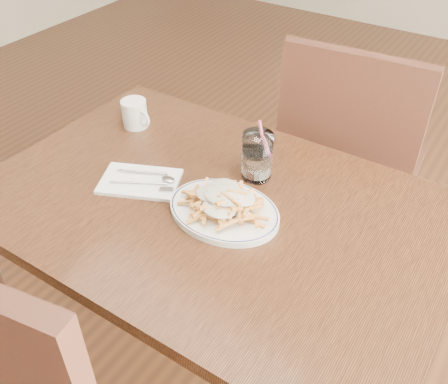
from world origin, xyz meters
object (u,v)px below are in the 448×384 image
Objects in this scene: coffee_mug at (135,114)px; fries_plate at (224,211)px; table at (213,225)px; loaded_fries at (224,198)px; chair_far at (349,157)px; water_glass at (257,158)px.

fries_plate is at bearing -23.67° from coffee_mug.
loaded_fries reaches higher than table.
chair_far is 0.56m from water_glass.
loaded_fries is at bearing -23.11° from table.
loaded_fries is (0.05, -0.02, 0.13)m from table.
table is 0.10m from fries_plate.
loaded_fries is (0.00, -0.00, 0.04)m from fries_plate.
loaded_fries is at bearing -97.31° from chair_far.
water_glass is 0.45m from coffee_mug.
chair_far is 2.85× the size of fries_plate.
coffee_mug is (-0.55, -0.48, 0.23)m from chair_far.
fries_plate is (0.05, -0.02, 0.09)m from table.
table is at bearing -23.74° from coffee_mug.
table is at bearing 156.89° from loaded_fries.
fries_plate is 0.19m from water_glass.
table is 0.68m from chair_far.
chair_far is 5.49× the size of water_glass.
coffee_mug is at bearing 156.26° from table.
loaded_fries reaches higher than fries_plate.
fries_plate is 1.38× the size of loaded_fries.
fries_plate is (-0.09, -0.68, 0.20)m from chair_far.
coffee_mug reaches higher than table.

